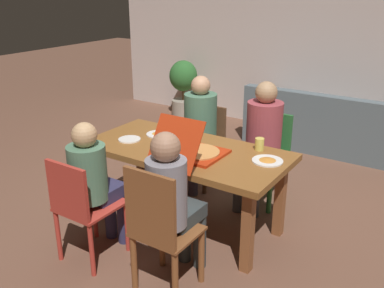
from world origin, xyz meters
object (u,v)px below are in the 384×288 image
(person_0, at_px, (198,123))
(drinking_glass_0, at_px, (192,128))
(chair_0, at_px, (204,143))
(person_1, at_px, (261,135))
(chair_3, at_px, (160,230))
(plate_0, at_px, (158,134))
(plate_2, at_px, (129,139))
(person_3, at_px, (173,198))
(plate_1, at_px, (268,160))
(drinking_glass_1, at_px, (259,144))
(person_2, at_px, (94,178))
(potted_plant, at_px, (183,85))
(pizza_box_0, at_px, (194,151))
(chair_2, at_px, (82,205))
(chair_1, at_px, (266,155))
(couch, at_px, (324,128))
(dining_table, at_px, (186,158))

(person_0, distance_m, drinking_glass_0, 0.46)
(chair_0, distance_m, person_1, 0.79)
(chair_0, relative_size, chair_3, 0.86)
(plate_0, height_order, plate_2, plate_0)
(person_3, relative_size, plate_1, 4.77)
(drinking_glass_1, bearing_deg, person_2, -130.35)
(plate_0, xyz_separation_m, plate_1, (1.13, -0.03, 0.00))
(chair_3, bearing_deg, person_0, 114.14)
(plate_2, distance_m, potted_plant, 3.27)
(drinking_glass_1, bearing_deg, potted_plant, 135.01)
(potted_plant, bearing_deg, pizza_box_0, -54.23)
(chair_3, bearing_deg, plate_1, 70.78)
(person_0, xyz_separation_m, drinking_glass_1, (0.90, -0.44, 0.09))
(chair_2, relative_size, pizza_box_0, 1.38)
(person_3, relative_size, potted_plant, 1.31)
(chair_0, distance_m, person_0, 0.29)
(chair_0, relative_size, chair_1, 0.96)
(plate_0, distance_m, drinking_glass_1, 0.98)
(pizza_box_0, relative_size, plate_0, 2.88)
(chair_1, distance_m, plate_2, 1.38)
(chair_0, relative_size, couch, 0.41)
(drinking_glass_1, distance_m, couch, 2.37)
(dining_table, bearing_deg, drinking_glass_1, 29.95)
(drinking_glass_1, bearing_deg, chair_1, 107.29)
(dining_table, bearing_deg, chair_2, -111.55)
(chair_3, bearing_deg, person_3, 90.00)
(dining_table, distance_m, drinking_glass_0, 0.42)
(chair_2, bearing_deg, potted_plant, 113.34)
(chair_2, xyz_separation_m, person_2, (0.00, 0.15, 0.17))
(plate_2, bearing_deg, chair_2, -76.55)
(chair_1, xyz_separation_m, drinking_glass_0, (-0.54, -0.53, 0.34))
(person_0, height_order, pizza_box_0, person_0)
(chair_1, relative_size, plate_1, 3.53)
(couch, bearing_deg, chair_3, -91.08)
(plate_0, xyz_separation_m, drinking_glass_0, (0.24, 0.21, 0.05))
(plate_0, bearing_deg, pizza_box_0, -25.71)
(dining_table, bearing_deg, person_3, -62.47)
(chair_1, bearing_deg, person_2, -113.95)
(chair_0, bearing_deg, person_3, -65.41)
(pizza_box_0, bearing_deg, person_0, 120.50)
(person_1, relative_size, person_2, 1.08)
(plate_1, height_order, couch, couch)
(drinking_glass_0, distance_m, drinking_glass_1, 0.72)
(chair_1, relative_size, person_2, 0.78)
(plate_2, xyz_separation_m, drinking_glass_1, (1.09, 0.42, 0.05))
(chair_1, height_order, drinking_glass_0, chair_1)
(person_1, bearing_deg, dining_table, -116.29)
(person_2, bearing_deg, couch, 76.78)
(dining_table, xyz_separation_m, pizza_box_0, (0.17, -0.13, 0.15))
(potted_plant, bearing_deg, drinking_glass_1, -44.99)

